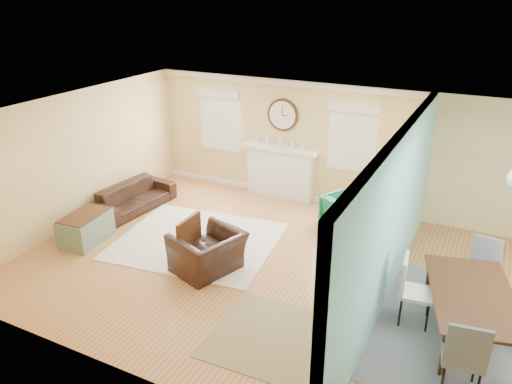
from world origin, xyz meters
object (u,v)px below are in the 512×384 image
(sofa, at_px, (134,197))
(dining_table, at_px, (472,315))
(green_chair, at_px, (343,211))
(eames_chair, at_px, (208,252))
(credenza, at_px, (382,239))

(sofa, bearing_deg, dining_table, -95.26)
(dining_table, bearing_deg, green_chair, 31.56)
(eames_chair, relative_size, green_chair, 1.55)
(eames_chair, height_order, credenza, credenza)
(sofa, xyz_separation_m, dining_table, (6.74, -1.23, 0.06))
(green_chair, bearing_deg, sofa, 46.60)
(eames_chair, bearing_deg, green_chair, 169.39)
(sofa, distance_m, green_chair, 4.35)
(credenza, bearing_deg, eames_chair, -146.53)
(credenza, bearing_deg, sofa, -177.35)
(sofa, height_order, dining_table, dining_table)
(eames_chair, xyz_separation_m, credenza, (2.47, 1.64, 0.05))
(green_chair, relative_size, dining_table, 0.36)
(green_chair, xyz_separation_m, dining_table, (2.57, -2.48, 0.02))
(sofa, xyz_separation_m, eames_chair, (2.70, -1.40, 0.07))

